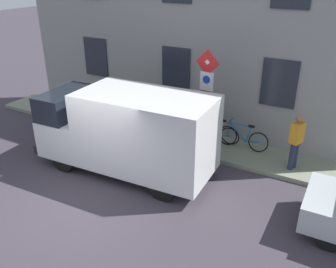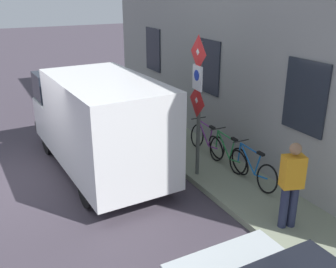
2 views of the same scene
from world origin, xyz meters
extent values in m
plane|color=#3E3741|center=(0.00, 0.00, 0.00)|extent=(80.00, 80.00, 0.00)
cube|color=gray|center=(4.10, 0.00, 0.07)|extent=(1.68, 15.13, 0.14)
cube|color=gray|center=(5.29, 0.00, 3.66)|extent=(0.70, 13.13, 7.32)
cube|color=#232833|center=(4.92, -3.61, 2.34)|extent=(0.06, 1.10, 1.50)
cube|color=#232833|center=(4.92, 0.00, 2.34)|extent=(0.06, 1.10, 1.50)
cube|color=#232833|center=(4.92, 3.61, 2.34)|extent=(0.06, 1.10, 1.50)
cylinder|color=#474C47|center=(3.51, -1.81, 1.74)|extent=(0.09, 0.09, 3.19)
pyramid|color=silver|center=(3.43, -1.81, 3.08)|extent=(0.09, 0.50, 0.50)
pyramid|color=red|center=(3.44, -1.81, 3.08)|extent=(0.08, 0.56, 0.56)
cube|color=white|center=(3.45, -1.81, 2.53)|extent=(0.09, 0.44, 0.56)
cylinder|color=#1933B2|center=(3.43, -1.81, 2.59)|extent=(0.04, 0.24, 0.24)
pyramid|color=silver|center=(3.43, -1.81, 1.98)|extent=(0.09, 0.50, 0.50)
pyramid|color=red|center=(3.44, -1.81, 1.98)|extent=(0.08, 0.56, 0.56)
cube|color=white|center=(1.59, -0.83, 1.41)|extent=(2.17, 3.89, 2.18)
cube|color=white|center=(1.47, 1.77, 0.87)|extent=(2.06, 1.49, 1.10)
cube|color=black|center=(1.46, 1.98, 1.77)|extent=(1.96, 1.07, 0.84)
cube|color=black|center=(1.44, 2.52, 0.50)|extent=(2.01, 0.25, 0.28)
cylinder|color=black|center=(0.60, 1.49, 0.38)|extent=(0.25, 0.77, 0.76)
cylinder|color=black|center=(2.36, 1.58, 0.38)|extent=(0.25, 0.77, 0.76)
cylinder|color=black|center=(0.76, -1.83, 0.38)|extent=(0.25, 0.77, 0.76)
cylinder|color=black|center=(2.52, -1.75, 0.38)|extent=(0.25, 0.77, 0.76)
torus|color=black|center=(4.39, -2.27, 0.47)|extent=(0.15, 0.66, 0.66)
torus|color=black|center=(4.40, -3.32, 0.47)|extent=(0.15, 0.66, 0.66)
cylinder|color=blue|center=(4.39, -2.61, 0.68)|extent=(0.04, 0.60, 0.60)
cylinder|color=blue|center=(4.39, -2.68, 0.95)|extent=(0.04, 0.73, 0.07)
cylinder|color=blue|center=(4.40, -2.97, 0.66)|extent=(0.04, 0.18, 0.55)
cylinder|color=blue|center=(4.40, -3.11, 0.43)|extent=(0.04, 0.43, 0.12)
cylinder|color=blue|center=(4.39, -2.29, 0.72)|extent=(0.04, 0.09, 0.50)
cube|color=black|center=(4.40, -3.04, 0.97)|extent=(0.08, 0.20, 0.06)
cylinder|color=#262626|center=(4.39, -2.32, 1.02)|extent=(0.46, 0.03, 0.03)
torus|color=black|center=(4.40, -1.30, 0.47)|extent=(0.16, 0.66, 0.66)
torus|color=black|center=(4.39, -2.35, 0.47)|extent=(0.16, 0.66, 0.66)
cylinder|color=#278C43|center=(4.40, -1.64, 0.68)|extent=(0.05, 0.60, 0.60)
cylinder|color=#278C43|center=(4.40, -1.71, 0.95)|extent=(0.05, 0.73, 0.07)
cylinder|color=#278C43|center=(4.39, -2.00, 0.66)|extent=(0.04, 0.19, 0.55)
cylinder|color=#278C43|center=(4.39, -2.14, 0.43)|extent=(0.04, 0.43, 0.12)
cylinder|color=#278C43|center=(4.40, -1.33, 0.72)|extent=(0.04, 0.09, 0.50)
cube|color=black|center=(4.39, -2.08, 0.97)|extent=(0.08, 0.20, 0.06)
cylinder|color=#262626|center=(4.40, -1.35, 1.02)|extent=(0.46, 0.04, 0.03)
torus|color=black|center=(4.41, -0.33, 0.47)|extent=(0.18, 0.66, 0.66)
torus|color=black|center=(4.38, -1.38, 0.47)|extent=(0.18, 0.66, 0.66)
cylinder|color=purple|center=(4.40, -0.67, 0.68)|extent=(0.05, 0.60, 0.60)
cylinder|color=purple|center=(4.40, -0.75, 0.95)|extent=(0.06, 0.73, 0.07)
cylinder|color=purple|center=(4.39, -1.03, 0.66)|extent=(0.04, 0.19, 0.55)
cylinder|color=purple|center=(4.39, -1.17, 0.43)|extent=(0.05, 0.43, 0.12)
cylinder|color=purple|center=(4.41, -0.36, 0.72)|extent=(0.04, 0.09, 0.50)
cube|color=black|center=(4.39, -1.11, 0.97)|extent=(0.09, 0.20, 0.06)
cylinder|color=#262626|center=(4.41, -0.38, 1.02)|extent=(0.46, 0.04, 0.03)
cylinder|color=#262B47|center=(3.94, -4.55, 0.56)|extent=(0.16, 0.16, 0.85)
cylinder|color=#262B47|center=(3.77, -4.49, 0.56)|extent=(0.16, 0.16, 0.85)
cube|color=orange|center=(3.86, -4.52, 1.30)|extent=(0.46, 0.37, 0.62)
sphere|color=#936B4C|center=(3.86, -4.52, 1.75)|extent=(0.22, 0.22, 0.22)
cylinder|color=#2D5133|center=(3.61, 0.70, 0.59)|extent=(0.44, 0.44, 0.90)
camera|label=1|loc=(-6.07, -5.81, 5.65)|focal=38.31mm
camera|label=2|loc=(-1.08, -9.10, 4.44)|focal=41.44mm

